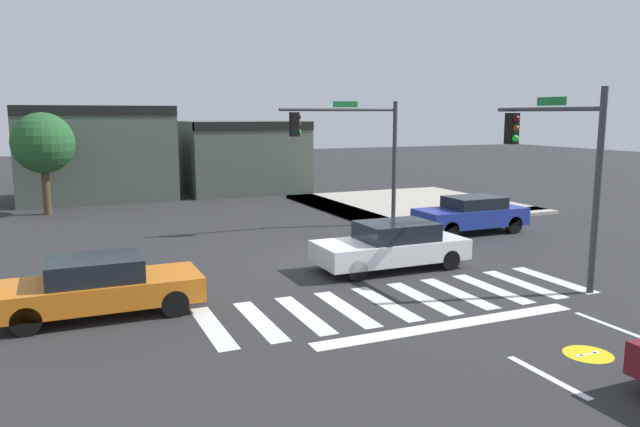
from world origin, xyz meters
name	(u,v)px	position (x,y,z in m)	size (l,w,h in m)	color
ground_plane	(331,262)	(0.00, 0.00, 0.00)	(120.00, 120.00, 0.00)	#2B2B2D
crosswalk_near	(404,300)	(0.00, -4.50, 0.00)	(10.46, 3.00, 0.01)	silver
bike_detector_marking	(588,354)	(1.52, -9.02, 0.00)	(0.97, 0.97, 0.01)	yellow
curb_corner_northeast	(405,205)	(8.49, 9.42, 0.07)	(10.00, 10.60, 0.15)	#B2AA9E
storefront_row	(164,154)	(-2.21, 18.74, 2.42)	(16.11, 5.80, 5.17)	#4C564C
traffic_signal_southeast	(556,153)	(4.96, -4.35, 3.65)	(0.32, 4.10, 5.44)	#383A3D
traffic_signal_northeast	(351,139)	(3.23, 5.19, 3.71)	(5.31, 0.32, 5.27)	#383A3D
car_white	(392,245)	(1.37, -1.49, 0.73)	(4.70, 1.94, 1.45)	white
car_blue	(471,214)	(7.19, 2.23, 0.76)	(4.49, 1.83, 1.47)	#23389E
car_orange	(99,286)	(-7.24, -2.60, 0.72)	(4.67, 1.84, 1.41)	orange
roadside_tree	(43,144)	(-8.50, 14.00, 3.37)	(2.85, 2.85, 4.83)	#4C3823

